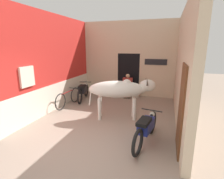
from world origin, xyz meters
TOP-DOWN VIEW (x-y plane):
  - ground_plane at (0.00, 0.00)m, footprint 30.00×30.00m
  - wall_left_shopfront at (-2.39, 2.76)m, footprint 0.25×5.54m
  - wall_back_with_doorway at (0.02, 5.79)m, footprint 4.60×0.93m
  - wall_right_with_door at (2.39, 2.72)m, footprint 0.22×5.54m
  - cow at (0.44, 2.47)m, footprint 2.31×1.12m
  - motorcycle_near at (1.49, 1.07)m, footprint 0.59×1.87m
  - motorcycle_far at (-1.77, 4.02)m, footprint 0.64×1.87m
  - bicycle at (-2.00, 3.08)m, footprint 0.44×1.76m
  - shopkeeper_seated at (0.12, 5.00)m, footprint 0.46×0.33m
  - plastic_stool at (0.54, 5.23)m, footprint 0.38×0.38m

SIDE VIEW (x-z plane):
  - ground_plane at x=0.00m, z-range 0.00..0.00m
  - plastic_stool at x=0.54m, z-range 0.02..0.47m
  - bicycle at x=-2.00m, z-range 0.00..0.69m
  - motorcycle_near at x=1.49m, z-range 0.05..0.82m
  - motorcycle_far at x=-1.77m, z-range 0.05..0.84m
  - shopkeeper_seated at x=0.12m, z-range 0.02..1.21m
  - cow at x=0.44m, z-range 0.30..1.77m
  - wall_back_with_doorway at x=0.02m, z-range -0.28..3.41m
  - wall_left_shopfront at x=-2.39m, z-range -0.06..3.63m
  - wall_right_with_door at x=2.39m, z-range -0.02..3.67m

